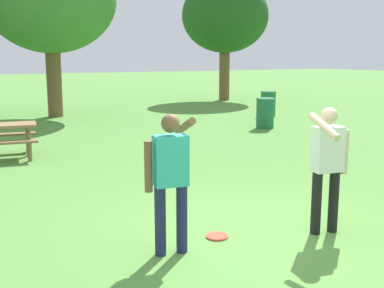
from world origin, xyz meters
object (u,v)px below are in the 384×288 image
(person_thrower, at_px, (170,173))
(frisbee, at_px, (217,236))
(person_catcher, at_px, (328,161))
(trash_can_beside_table, at_px, (265,113))
(tree_far_right, at_px, (225,16))
(trash_can_further_along, at_px, (268,104))

(person_thrower, relative_size, frisbee, 5.73)
(person_thrower, height_order, frisbee, person_thrower)
(person_catcher, xyz_separation_m, trash_can_beside_table, (5.11, 7.78, -0.48))
(person_thrower, distance_m, trash_can_beside_table, 10.28)
(person_thrower, xyz_separation_m, person_catcher, (2.04, -0.40, 0.00))
(trash_can_beside_table, height_order, tree_far_right, tree_far_right)
(person_catcher, distance_m, trash_can_beside_table, 9.32)
(frisbee, distance_m, trash_can_beside_table, 9.67)
(person_thrower, xyz_separation_m, frisbee, (0.74, 0.15, -0.95))
(person_thrower, height_order, person_catcher, same)
(trash_can_further_along, bearing_deg, person_catcher, -124.99)
(person_catcher, height_order, tree_far_right, tree_far_right)
(frisbee, height_order, trash_can_further_along, trash_can_further_along)
(person_catcher, distance_m, trash_can_further_along, 12.40)
(person_catcher, bearing_deg, trash_can_further_along, 55.01)
(person_catcher, distance_m, tree_far_right, 19.61)
(trash_can_beside_table, bearing_deg, person_thrower, -134.08)
(person_thrower, distance_m, frisbee, 1.21)
(trash_can_further_along, bearing_deg, tree_far_right, 70.27)
(trash_can_beside_table, relative_size, tree_far_right, 0.16)
(trash_can_beside_table, relative_size, trash_can_further_along, 1.00)
(tree_far_right, bearing_deg, frisbee, -123.56)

